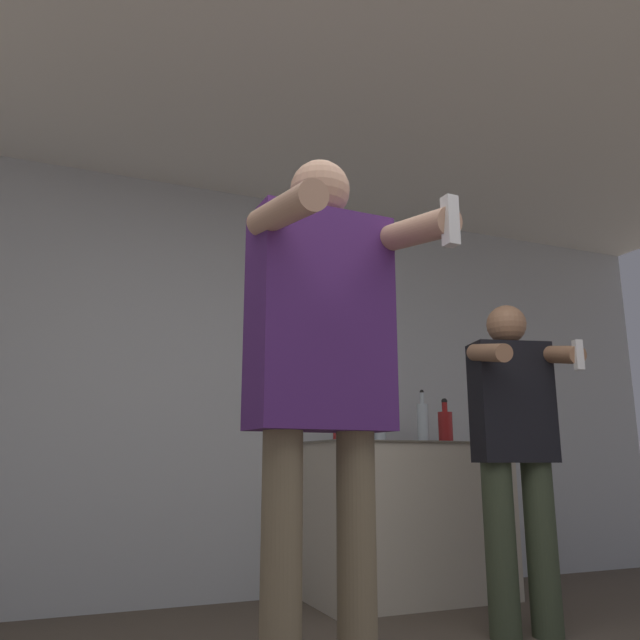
# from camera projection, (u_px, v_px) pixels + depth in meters

# --- Properties ---
(wall_back) EXTENTS (7.00, 0.06, 2.55)m
(wall_back) POSITION_uv_depth(u_px,v_px,m) (217.00, 384.00, 3.89)
(wall_back) COLOR #B2B7BC
(wall_back) RESTS_ON ground_plane
(ceiling_slab) EXTENTS (7.00, 3.22, 0.05)m
(ceiling_slab) POSITION_uv_depth(u_px,v_px,m) (294.00, 76.00, 2.93)
(ceiling_slab) COLOR silver
(ceiling_slab) RESTS_ON wall_back
(counter) EXTENTS (1.23, 0.67, 0.92)m
(counter) POSITION_uv_depth(u_px,v_px,m) (406.00, 519.00, 3.81)
(counter) COLOR #BCB29E
(counter) RESTS_ON ground_plane
(bottle_tall_gin) EXTENTS (0.08, 0.08, 0.32)m
(bottle_tall_gin) POSITION_uv_depth(u_px,v_px,m) (379.00, 419.00, 3.80)
(bottle_tall_gin) COLOR silver
(bottle_tall_gin) RESTS_ON counter
(bottle_short_whiskey) EXTENTS (0.07, 0.07, 0.32)m
(bottle_short_whiskey) POSITION_uv_depth(u_px,v_px,m) (339.00, 418.00, 3.70)
(bottle_short_whiskey) COLOR maroon
(bottle_short_whiskey) RESTS_ON counter
(bottle_clear_vodka) EXTENTS (0.07, 0.07, 0.33)m
(bottle_clear_vodka) POSITION_uv_depth(u_px,v_px,m) (423.00, 422.00, 3.91)
(bottle_clear_vodka) COLOR silver
(bottle_clear_vodka) RESTS_ON counter
(bottle_dark_rum) EXTENTS (0.09, 0.09, 0.28)m
(bottle_dark_rum) POSITION_uv_depth(u_px,v_px,m) (445.00, 425.00, 3.97)
(bottle_dark_rum) COLOR maroon
(bottle_dark_rum) RESTS_ON counter
(bottle_amber_bourbon) EXTENTS (0.09, 0.09, 0.30)m
(bottle_amber_bourbon) POSITION_uv_depth(u_px,v_px,m) (364.00, 420.00, 3.76)
(bottle_amber_bourbon) COLOR silver
(bottle_amber_bourbon) RESTS_ON counter
(person_woman_foreground) EXTENTS (0.51, 0.53, 1.75)m
(person_woman_foreground) POSITION_uv_depth(u_px,v_px,m) (322.00, 369.00, 1.86)
(person_woman_foreground) COLOR #75664C
(person_woman_foreground) RESTS_ON ground_plane
(person_man_side) EXTENTS (0.52, 0.54, 1.60)m
(person_man_side) POSITION_uv_depth(u_px,v_px,m) (515.00, 445.00, 3.09)
(person_man_side) COLOR #38422D
(person_man_side) RESTS_ON ground_plane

